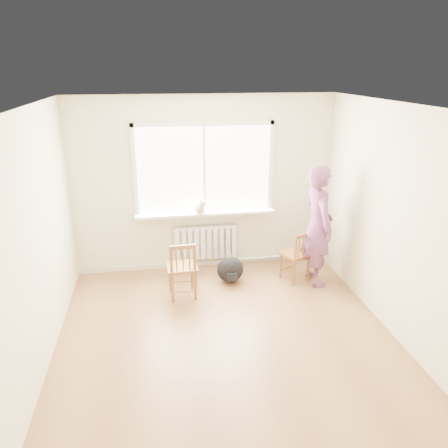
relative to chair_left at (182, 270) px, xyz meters
name	(u,v)px	position (x,y,z in m)	size (l,w,h in m)	color
floor	(229,346)	(0.44, -1.24, -0.42)	(4.50, 4.50, 0.00)	olive
ceiling	(230,108)	(0.44, -1.24, 2.28)	(4.50, 4.50, 0.00)	white
back_wall	(204,185)	(0.44, 1.01, 0.93)	(4.00, 0.01, 2.70)	beige
window	(204,165)	(0.44, 0.98, 1.24)	(2.12, 0.05, 1.42)	white
windowsill	(205,213)	(0.44, 0.90, 0.51)	(2.15, 0.22, 0.04)	white
radiator	(206,242)	(0.44, 0.92, 0.02)	(1.00, 0.12, 0.55)	white
heating_pipe	(280,256)	(1.69, 0.95, -0.34)	(0.04, 0.04, 1.40)	silver
baseboard	(205,263)	(0.44, 0.99, -0.38)	(4.00, 0.03, 0.08)	beige
chair_left	(182,270)	(0.00, 0.00, 0.00)	(0.43, 0.42, 0.84)	brown
chair_right	(297,256)	(1.73, 0.24, -0.02)	(0.51, 0.50, 0.79)	brown
person	(318,226)	(1.99, 0.17, 0.47)	(0.65, 0.43, 1.78)	#D0455B
cat	(200,207)	(0.35, 0.81, 0.64)	(0.24, 0.40, 0.27)	beige
backpack	(230,270)	(0.74, 0.35, -0.22)	(0.40, 0.30, 0.40)	black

